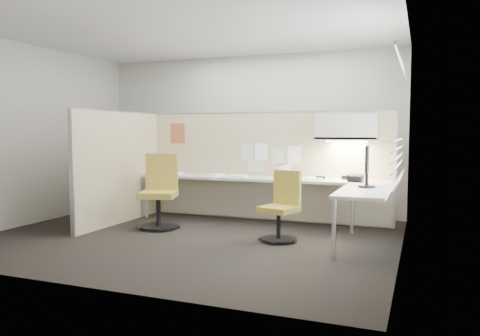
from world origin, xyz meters
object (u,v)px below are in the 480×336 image
at_px(monitor, 367,164).
at_px(phone, 355,178).
at_px(chair_right, 281,208).
at_px(chair_left, 160,194).
at_px(desk, 279,187).

distance_m(monitor, phone, 0.75).
distance_m(chair_right, phone, 1.27).
relative_size(chair_left, phone, 4.81).
xyz_separation_m(desk, phone, (1.14, 0.01, 0.18)).
bearing_deg(chair_left, chair_right, -21.63).
relative_size(chair_right, phone, 4.01).
bearing_deg(desk, chair_right, -70.98).
bearing_deg(monitor, chair_left, 88.02).
distance_m(desk, phone, 1.15).
xyz_separation_m(monitor, phone, (-0.23, 0.66, -0.26)).
bearing_deg(chair_right, chair_left, -167.24).
bearing_deg(chair_right, phone, 63.86).
height_order(chair_left, monitor, monitor).
distance_m(desk, chair_left, 1.81).
relative_size(chair_right, monitor, 1.73).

